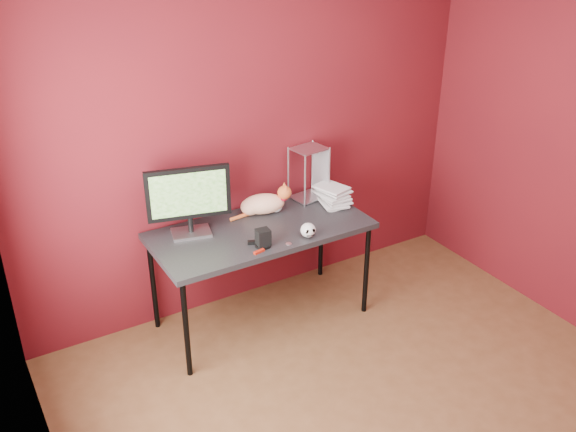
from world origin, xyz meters
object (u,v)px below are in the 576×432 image
monitor (189,198)px  speaker (263,239)px  desk (261,235)px  book_stack (325,111)px  cat (264,204)px  skull_mug (308,230)px

monitor → speaker: 0.56m
desk → book_stack: 0.95m
desk → cat: size_ratio=3.27×
monitor → cat: (0.57, 0.03, -0.19)m
skull_mug → book_stack: 0.83m
monitor → cat: 0.60m
desk → monitor: size_ratio=2.75×
skull_mug → monitor: bearing=156.6°
desk → speaker: (-0.10, -0.23, 0.11)m
book_stack → speaker: bearing=-154.5°
cat → speaker: 0.48m
speaker → book_stack: (0.67, 0.32, 0.66)m
monitor → skull_mug: monitor is taller
book_stack → skull_mug: bearing=-134.2°
desk → cat: cat is taller
cat → speaker: (-0.23, -0.42, -0.02)m
desk → skull_mug: 0.36m
cat → book_stack: 0.78m
cat → speaker: cat is taller
desk → speaker: 0.27m
desk → book_stack: (0.56, 0.09, 0.76)m
speaker → book_stack: size_ratio=0.08×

